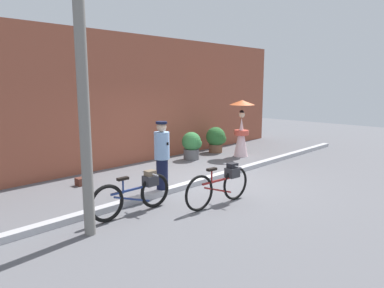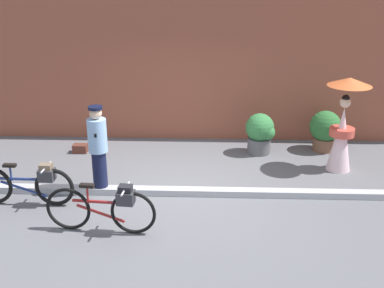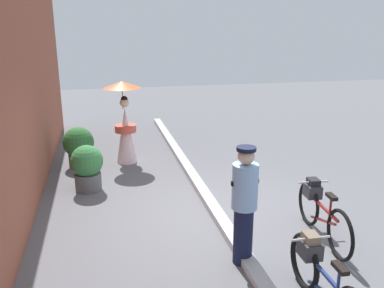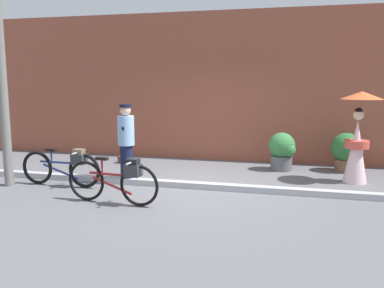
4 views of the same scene
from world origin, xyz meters
The scene contains 11 objects.
ground_plane centered at (0.00, 0.00, 0.00)m, with size 30.00×30.00×0.00m, color slate.
building_wall centered at (0.00, 3.18, 1.95)m, with size 14.00×0.40×3.90m, color brown.
sidewalk_curb centered at (0.00, 0.00, 0.06)m, with size 14.00×0.20×0.12m, color #B2B2B7.
bicycle_near_officer centered at (-1.12, -1.33, 0.43)m, with size 1.75×0.48×0.81m.
bicycle_far_side centered at (-2.65, -0.49, 0.41)m, with size 1.78×0.48×0.78m.
person_officer centered at (-1.52, 0.05, 0.87)m, with size 0.34×0.38×1.64m.
person_with_parasol centered at (3.11, 1.27, 0.98)m, with size 0.85×0.85×1.90m.
potted_plant_by_door centered at (1.58, 2.11, 0.48)m, with size 0.64×0.62×0.90m.
potted_plant_small centered at (3.05, 2.33, 0.49)m, with size 0.71×0.69×0.91m.
backpack_on_pavement centered at (-2.41, 1.98, 0.10)m, with size 0.31×0.22×0.19m.
utility_pole centered at (-3.77, -0.72, 2.40)m, with size 0.18×0.18×4.80m, color slate.
Camera 1 is at (-6.56, -5.76, 2.47)m, focal length 33.16 mm.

